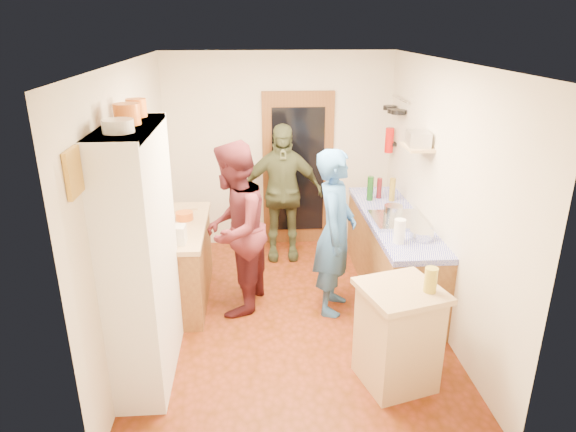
{
  "coord_description": "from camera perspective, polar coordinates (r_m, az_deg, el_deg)",
  "views": [
    {
      "loc": [
        -0.37,
        -4.72,
        2.93
      ],
      "look_at": [
        -0.01,
        0.15,
        1.08
      ],
      "focal_mm": 32.0,
      "sensor_mm": 36.0,
      "label": 1
    }
  ],
  "objects": [
    {
      "name": "wall_shelf",
      "position": [
        5.59,
        14.18,
        7.43
      ],
      "size": [
        0.26,
        0.42,
        0.03
      ],
      "primitive_type": "cube",
      "color": "tan",
      "rests_on": "wall_right"
    },
    {
      "name": "kettle",
      "position": [
        5.43,
        -13.21,
        -0.79
      ],
      "size": [
        0.16,
        0.16,
        0.17
      ],
      "primitive_type": "cylinder",
      "rotation": [
        0.0,
        0.0,
        0.04
      ],
      "color": "white",
      "rests_on": "left_counter_top"
    },
    {
      "name": "island_top",
      "position": [
        4.31,
        12.52,
        -8.13
      ],
      "size": [
        0.77,
        0.77,
        0.05
      ],
      "primitive_type": "cube",
      "rotation": [
        0.0,
        0.0,
        0.27
      ],
      "color": "tan",
      "rests_on": "island_base"
    },
    {
      "name": "wall_front",
      "position": [
        3.19,
        3.1,
        -10.05
      ],
      "size": [
        3.0,
        0.02,
        2.6
      ],
      "primitive_type": "cube",
      "color": "beige",
      "rests_on": "ground"
    },
    {
      "name": "oil_jar",
      "position": [
        4.26,
        15.58,
        -6.85
      ],
      "size": [
        0.13,
        0.13,
        0.21
      ],
      "primitive_type": "cylinder",
      "rotation": [
        0.0,
        0.0,
        0.27
      ],
      "color": "#AD9E2D",
      "rests_on": "island_top"
    },
    {
      "name": "mixing_bowl",
      "position": [
        5.28,
        14.62,
        -2.04
      ],
      "size": [
        0.24,
        0.24,
        0.09
      ],
      "primitive_type": "cylinder",
      "rotation": [
        0.0,
        0.0,
        0.0
      ],
      "color": "silver",
      "rests_on": "right_counter_top"
    },
    {
      "name": "person_left",
      "position": [
        5.37,
        -5.53,
        -1.34
      ],
      "size": [
        0.92,
        1.05,
        1.84
      ],
      "primitive_type": "imported",
      "rotation": [
        0.0,
        0.0,
        -1.85
      ],
      "color": "#4D1A21",
      "rests_on": "ground"
    },
    {
      "name": "pan_hang_a",
      "position": [
        6.4,
        12.17,
        11.23
      ],
      "size": [
        0.18,
        0.18,
        0.05
      ],
      "primitive_type": "cylinder",
      "color": "black",
      "rests_on": "pan_rail"
    },
    {
      "name": "right_counter_top",
      "position": [
        5.83,
        11.74,
        -0.39
      ],
      "size": [
        0.62,
        2.22,
        0.06
      ],
      "primitive_type": "cube",
      "color": "#1718B1",
      "rests_on": "right_counter_base"
    },
    {
      "name": "person_hob",
      "position": [
        5.31,
        5.56,
        -2.0
      ],
      "size": [
        0.6,
        0.74,
        1.77
      ],
      "primitive_type": "imported",
      "rotation": [
        0.0,
        0.0,
        1.27
      ],
      "color": "#2D5D9F",
      "rests_on": "ground"
    },
    {
      "name": "ext_bracket",
      "position": [
        6.84,
        11.65,
        7.84
      ],
      "size": [
        0.06,
        0.1,
        0.04
      ],
      "primitive_type": "cube",
      "color": "black",
      "rests_on": "wall_right"
    },
    {
      "name": "bottle_c",
      "position": [
        6.3,
        11.51,
        2.89
      ],
      "size": [
        0.09,
        0.09,
        0.28
      ],
      "primitive_type": "cylinder",
      "rotation": [
        0.0,
        0.0,
        0.24
      ],
      "color": "olive",
      "rests_on": "right_counter_top"
    },
    {
      "name": "orange_pot_b",
      "position": [
        4.46,
        -16.5,
        11.46
      ],
      "size": [
        0.16,
        0.16,
        0.15
      ],
      "primitive_type": "cylinder",
      "color": "orange",
      "rests_on": "hutch_top_shelf"
    },
    {
      "name": "toaster",
      "position": [
        5.12,
        -12.63,
        -2.05
      ],
      "size": [
        0.25,
        0.17,
        0.18
      ],
      "primitive_type": "cube",
      "rotation": [
        0.0,
        0.0,
        -0.05
      ],
      "color": "white",
      "rests_on": "left_counter_top"
    },
    {
      "name": "radio",
      "position": [
        5.57,
        14.27,
        8.32
      ],
      "size": [
        0.25,
        0.32,
        0.15
      ],
      "primitive_type": "cube",
      "rotation": [
        0.0,
        0.0,
        -0.11
      ],
      "color": "silver",
      "rests_on": "wall_shelf"
    },
    {
      "name": "door_frame",
      "position": [
        6.98,
        1.09,
        5.13
      ],
      "size": [
        0.95,
        0.06,
        2.1
      ],
      "primitive_type": "cube",
      "color": "brown",
      "rests_on": "ground"
    },
    {
      "name": "left_counter_top",
      "position": [
        5.63,
        -12.36,
        -1.16
      ],
      "size": [
        0.64,
        1.44,
        0.05
      ],
      "primitive_type": "cube",
      "color": "tan",
      "rests_on": "left_counter_base"
    },
    {
      "name": "picture_frame",
      "position": [
        3.48,
        -22.74,
        4.46
      ],
      "size": [
        0.03,
        0.25,
        0.3
      ],
      "primitive_type": "cube",
      "color": "gold",
      "rests_on": "wall_left"
    },
    {
      "name": "cutting_board",
      "position": [
        4.32,
        11.61,
        -7.84
      ],
      "size": [
        0.41,
        0.36,
        0.02
      ],
      "primitive_type": "cube",
      "rotation": [
        0.0,
        0.0,
        0.27
      ],
      "color": "white",
      "rests_on": "island_top"
    },
    {
      "name": "left_counter_base",
      "position": [
        5.81,
        -12.02,
        -5.28
      ],
      "size": [
        0.6,
        1.4,
        0.85
      ],
      "primitive_type": "cube",
      "color": "olive",
      "rests_on": "ground"
    },
    {
      "name": "pan_rail",
      "position": [
        6.57,
        12.36,
        12.6
      ],
      "size": [
        0.02,
        0.65,
        0.02
      ],
      "primitive_type": "cylinder",
      "rotation": [
        1.57,
        0.0,
        0.0
      ],
      "color": "silver",
      "rests_on": "wall_right"
    },
    {
      "name": "pan_hang_b",
      "position": [
        6.6,
        11.68,
        11.36
      ],
      "size": [
        0.16,
        0.16,
        0.05
      ],
      "primitive_type": "cylinder",
      "color": "black",
      "rests_on": "pan_rail"
    },
    {
      "name": "pot_on_hob",
      "position": [
        5.68,
        11.61,
        0.52
      ],
      "size": [
        0.2,
        0.2,
        0.13
      ],
      "primitive_type": "cylinder",
      "color": "silver",
      "rests_on": "hob"
    },
    {
      "name": "floor",
      "position": [
        5.58,
        0.26,
        -11.06
      ],
      "size": [
        3.0,
        4.0,
        0.02
      ],
      "primitive_type": "cube",
      "color": "maroon",
      "rests_on": "ground"
    },
    {
      "name": "ceiling",
      "position": [
        4.75,
        0.32,
        16.89
      ],
      "size": [
        3.0,
        4.0,
        0.02
      ],
      "primitive_type": "cube",
      "color": "silver",
      "rests_on": "ground"
    },
    {
      "name": "orange_pot_a",
      "position": [
        4.13,
        -17.47,
        10.75
      ],
      "size": [
        0.2,
        0.2,
        0.16
      ],
      "primitive_type": "cylinder",
      "color": "orange",
      "rests_on": "hutch_top_shelf"
    },
    {
      "name": "plate_stack",
      "position": [
        3.85,
        -18.36,
        9.48
      ],
      "size": [
        0.22,
        0.22,
        0.09
      ],
      "primitive_type": "cylinder",
      "color": "white",
      "rests_on": "hutch_top_shelf"
    },
    {
      "name": "pan_hang_c",
      "position": [
        6.79,
        11.24,
        11.73
      ],
      "size": [
        0.17,
        0.17,
        0.05
      ],
      "primitive_type": "cylinder",
      "color": "black",
      "rests_on": "pan_rail"
    },
    {
      "name": "hutch_body",
      "position": [
        4.43,
        -15.96,
        -4.51
      ],
      "size": [
        0.4,
        1.2,
        2.2
      ],
      "primitive_type": "cube",
      "color": "white",
      "rests_on": "ground"
    },
    {
      "name": "fire_extinguisher",
      "position": [
        6.82,
        11.19,
        8.26
      ],
      "size": [
        0.11,
        0.11,
        0.32
      ],
      "primitive_type": "cylinder",
      "color": "red",
      "rests_on": "wall_right"
    },
    {
      "name": "bottle_b",
      "position": [
        6.38,
        10.11,
        3.07
      ],
      "size": [
        0.07,
        0.07,
        0.25
      ],
      "primitive_type": "cylinder",
      "rotation": [
        0.0,
        0.0,
        0.08
      ],
      "color": "#591419",
      "rests_on": "right_counter_top"
    },
    {
      "name": "person_back",
      "position": [
        6.54,
        -0.62,
        2.59
      ],
      "size": [
        1.05,
        0.46,
        1.78
      ],
      "primitive_type": "imported",
      "rotation": [
        0.0,
        0.0,
        -0.02
      ],
      "color": "#3C4128",
      "rests_on": "ground"
    },
    {
      "name": "door_glass",
      "position": [
        6.95,
        1.12,
        5.05
      ],
      "size": [
        0.7,
        0.02,
        1.7
      ],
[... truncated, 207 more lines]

